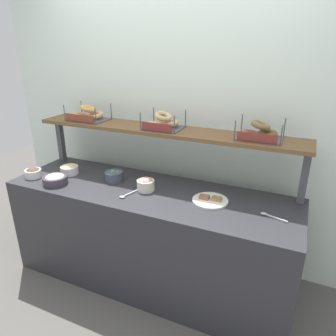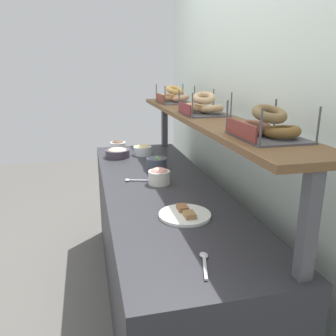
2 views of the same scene
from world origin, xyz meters
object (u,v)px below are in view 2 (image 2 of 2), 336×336
at_px(serving_plate_white, 185,214).
at_px(bagel_basket_cinnamon_raisin, 267,127).
at_px(bowl_tuna_salad, 118,153).
at_px(serving_spoon_by_edge, 204,261).
at_px(bowl_lox_spread, 159,176).
at_px(bowl_egg_salad, 143,150).
at_px(bagel_basket_sesame, 174,97).
at_px(bagel_basket_plain, 203,106).
at_px(bowl_veggie_mix, 157,163).
at_px(bowl_chocolate_spread, 118,145).
at_px(serving_spoon_near_plate, 134,180).

relative_size(serving_plate_white, bagel_basket_cinnamon_raisin, 0.82).
relative_size(bowl_tuna_salad, serving_spoon_by_edge, 1.10).
distance_m(bowl_tuna_salad, bagel_basket_cinnamon_raisin, 1.63).
bearing_deg(bowl_tuna_salad, bowl_lox_spread, 14.76).
height_order(bowl_tuna_salad, bowl_egg_salad, bowl_egg_salad).
bearing_deg(serving_spoon_by_edge, bagel_basket_sesame, 169.78).
xyz_separation_m(bagel_basket_sesame, bagel_basket_plain, (0.74, -0.01, 0.00)).
bearing_deg(bagel_basket_sesame, serving_plate_white, -11.63).
bearing_deg(bowl_tuna_salad, bowl_egg_salad, 99.25).
height_order(serving_spoon_by_edge, bagel_basket_sesame, bagel_basket_sesame).
xyz_separation_m(bowl_egg_salad, bagel_basket_cinnamon_raisin, (1.53, 0.27, 0.43)).
xyz_separation_m(bowl_veggie_mix, bagel_basket_cinnamon_raisin, (1.09, 0.23, 0.43)).
bearing_deg(bowl_lox_spread, bagel_basket_sesame, 158.93).
distance_m(bowl_tuna_salad, bowl_egg_salad, 0.21).
distance_m(bowl_chocolate_spread, bagel_basket_sesame, 0.68).
bearing_deg(bowl_tuna_salad, bagel_basket_sesame, 87.79).
xyz_separation_m(bowl_tuna_salad, serving_plate_white, (1.24, 0.21, -0.03)).
distance_m(bowl_chocolate_spread, bagel_basket_cinnamon_raisin, 1.87).
relative_size(bowl_veggie_mix, serving_spoon_near_plate, 0.86).
bearing_deg(bagel_basket_cinnamon_raisin, serving_spoon_by_edge, -62.07).
distance_m(bowl_lox_spread, bagel_basket_cinnamon_raisin, 0.92).
xyz_separation_m(bowl_chocolate_spread, bagel_basket_plain, (1.02, 0.43, 0.44)).
relative_size(bowl_tuna_salad, bowl_chocolate_spread, 1.44).
distance_m(bowl_chocolate_spread, serving_spoon_by_edge, 1.93).
relative_size(bowl_tuna_salad, bowl_veggie_mix, 1.33).
relative_size(bowl_lox_spread, bagel_basket_sesame, 0.40).
xyz_separation_m(bowl_lox_spread, bagel_basket_sesame, (-0.71, 0.27, 0.43)).
distance_m(bowl_tuna_salad, serving_spoon_by_edge, 1.67).
xyz_separation_m(bowl_chocolate_spread, bowl_veggie_mix, (0.67, 0.21, 0.00)).
height_order(bowl_egg_salad, serving_spoon_near_plate, bowl_egg_salad).
distance_m(bowl_veggie_mix, bagel_basket_plain, 0.60).
relative_size(bowl_egg_salad, bagel_basket_plain, 0.51).
distance_m(bowl_tuna_salad, serving_spoon_near_plate, 0.64).
distance_m(bowl_tuna_salad, bowl_lox_spread, 0.75).
bearing_deg(bowl_chocolate_spread, bowl_veggie_mix, 17.71).
distance_m(serving_spoon_near_plate, bagel_basket_sesame, 0.89).
bearing_deg(bowl_veggie_mix, bagel_basket_plain, 31.99).
relative_size(bowl_lox_spread, bagel_basket_cinnamon_raisin, 0.43).
bearing_deg(bagel_basket_sesame, bagel_basket_plain, -0.47).
bearing_deg(bagel_basket_sesame, bowl_egg_salad, -101.60).
bearing_deg(bowl_chocolate_spread, bagel_basket_cinnamon_raisin, 14.30).
height_order(serving_plate_white, serving_spoon_near_plate, serving_plate_white).
bearing_deg(serving_spoon_by_edge, serving_spoon_near_plate, -172.85).
height_order(serving_spoon_near_plate, bagel_basket_sesame, bagel_basket_sesame).
bearing_deg(bagel_basket_plain, bowl_chocolate_spread, -157.05).
relative_size(bowl_egg_salad, bowl_lox_spread, 1.12).
relative_size(bowl_egg_salad, bowl_veggie_mix, 1.03).
relative_size(serving_spoon_near_plate, bagel_basket_sesame, 0.51).
height_order(bowl_lox_spread, bagel_basket_plain, bagel_basket_plain).
bearing_deg(bagel_basket_sesame, bowl_chocolate_spread, -122.99).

